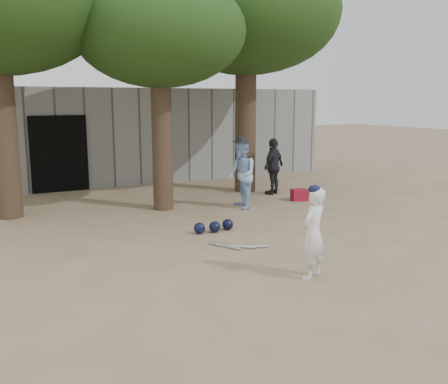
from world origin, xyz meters
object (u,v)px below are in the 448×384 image
boy_player (313,233)px  red_bag (300,195)px  spectator_blue (241,175)px  spectator_dark (274,166)px

boy_player → red_bag: 5.92m
spectator_blue → red_bag: (1.87, 0.14, -0.69)m
spectator_dark → boy_player: bearing=34.3°
boy_player → spectator_blue: bearing=-131.6°
spectator_dark → red_bag: size_ratio=3.77×
red_bag → boy_player: bearing=-124.3°
spectator_blue → boy_player: bearing=-5.4°
spectator_blue → red_bag: bearing=106.0°
spectator_blue → red_bag: size_ratio=4.01×
spectator_blue → red_bag: spectator_blue is taller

